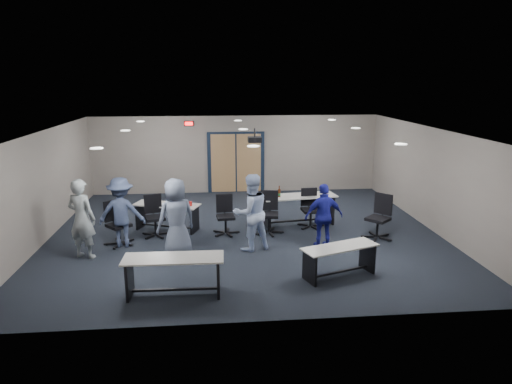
{
  "coord_description": "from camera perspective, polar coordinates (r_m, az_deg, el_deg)",
  "views": [
    {
      "loc": [
        -0.78,
        -11.36,
        3.98
      ],
      "look_at": [
        0.26,
        -0.3,
        1.18
      ],
      "focal_mm": 32.0,
      "sensor_mm": 36.0,
      "label": 1
    }
  ],
  "objects": [
    {
      "name": "chair_loose_right",
      "position": [
        11.88,
        15.01,
        -3.06
      ],
      "size": [
        1.01,
        1.01,
        1.13
      ],
      "primitive_type": null,
      "rotation": [
        0.0,
        0.0,
        -0.83
      ],
      "color": "black",
      "rests_on": "floor"
    },
    {
      "name": "floor",
      "position": [
        12.06,
        -1.37,
        -5.14
      ],
      "size": [
        10.0,
        10.0,
        0.0
      ],
      "primitive_type": "plane",
      "color": "black",
      "rests_on": "ground"
    },
    {
      "name": "person_plaid",
      "position": [
        10.43,
        -9.95,
        -3.22
      ],
      "size": [
        1.05,
        0.92,
        1.82
      ],
      "primitive_type": "imported",
      "rotation": [
        0.0,
        0.0,
        3.61
      ],
      "color": "slate",
      "rests_on": "floor"
    },
    {
      "name": "table_back_right",
      "position": [
        12.63,
        5.32,
        -1.57
      ],
      "size": [
        2.13,
        0.98,
        1.14
      ],
      "rotation": [
        0.0,
        0.0,
        0.15
      ],
      "color": "beige",
      "rests_on": "floor"
    },
    {
      "name": "person_lightblue",
      "position": [
        10.67,
        -0.64,
        -2.56
      ],
      "size": [
        1.09,
        0.98,
        1.83
      ],
      "primitive_type": "imported",
      "rotation": [
        0.0,
        0.0,
        3.53
      ],
      "color": "#C0D5FF",
      "rests_on": "floor"
    },
    {
      "name": "exit_sign",
      "position": [
        15.9,
        -8.39,
        8.46
      ],
      "size": [
        0.32,
        0.07,
        0.18
      ],
      "color": "black",
      "rests_on": "back_wall"
    },
    {
      "name": "chair_back_c",
      "position": [
        11.87,
        1.63,
        -2.66
      ],
      "size": [
        0.79,
        0.79,
        1.11
      ],
      "primitive_type": null,
      "rotation": [
        0.0,
        0.0,
        -0.15
      ],
      "color": "black",
      "rests_on": "floor"
    },
    {
      "name": "table_front_left",
      "position": [
        8.73,
        -10.24,
        -9.48
      ],
      "size": [
        1.87,
        0.66,
        0.75
      ],
      "rotation": [
        0.0,
        0.0,
        -0.02
      ],
      "color": "beige",
      "rests_on": "floor"
    },
    {
      "name": "person_back",
      "position": [
        11.36,
        -16.47,
        -2.45
      ],
      "size": [
        1.11,
        0.66,
        1.7
      ],
      "primitive_type": "imported",
      "rotation": [
        0.0,
        0.0,
        3.11
      ],
      "color": "#3D4A6D",
      "rests_on": "floor"
    },
    {
      "name": "double_door",
      "position": [
        16.11,
        -2.51,
        3.64
      ],
      "size": [
        2.0,
        0.07,
        2.2
      ],
      "color": "black",
      "rests_on": "back_wall"
    },
    {
      "name": "ceiling_projector",
      "position": [
        12.01,
        -0.17,
        6.6
      ],
      "size": [
        0.35,
        0.32,
        0.37
      ],
      "color": "black",
      "rests_on": "ceiling"
    },
    {
      "name": "ceiling",
      "position": [
        11.45,
        -1.45,
        7.72
      ],
      "size": [
        10.0,
        9.0,
        0.04
      ],
      "primitive_type": "cube",
      "color": "silver",
      "rests_on": "back_wall"
    },
    {
      "name": "chair_loose_left",
      "position": [
        11.55,
        -16.79,
        -3.79
      ],
      "size": [
        0.97,
        0.97,
        1.09
      ],
      "primitive_type": null,
      "rotation": [
        0.0,
        0.0,
        0.74
      ],
      "color": "black",
      "rests_on": "floor"
    },
    {
      "name": "right_wall",
      "position": [
        13.01,
        21.15,
        1.51
      ],
      "size": [
        0.04,
        9.0,
        2.7
      ],
      "primitive_type": "cube",
      "color": "gray",
      "rests_on": "floor"
    },
    {
      "name": "table_front_right",
      "position": [
        9.55,
        10.41,
        -7.85
      ],
      "size": [
        1.69,
        1.04,
        0.65
      ],
      "rotation": [
        0.0,
        0.0,
        0.34
      ],
      "color": "beige",
      "rests_on": "floor"
    },
    {
      "name": "table_back_left",
      "position": [
        12.39,
        -11.03,
        -2.49
      ],
      "size": [
        1.85,
        1.14,
        0.83
      ],
      "rotation": [
        0.0,
        0.0,
        -0.34
      ],
      "color": "beige",
      "rests_on": "floor"
    },
    {
      "name": "chair_back_b",
      "position": [
        11.83,
        -3.83,
        -2.93
      ],
      "size": [
        0.71,
        0.71,
        1.03
      ],
      "primitive_type": null,
      "rotation": [
        0.0,
        0.0,
        0.1
      ],
      "color": "black",
      "rests_on": "floor"
    },
    {
      "name": "chair_back_d",
      "position": [
        12.43,
        6.88,
        -2.09
      ],
      "size": [
        0.71,
        0.71,
        1.06
      ],
      "primitive_type": null,
      "rotation": [
        0.0,
        0.0,
        0.08
      ],
      "color": "black",
      "rests_on": "floor"
    },
    {
      "name": "ceiling_can_lights",
      "position": [
        11.7,
        -1.53,
        7.71
      ],
      "size": [
        6.24,
        5.74,
        0.02
      ],
      "primitive_type": null,
      "color": "white",
      "rests_on": "ceiling"
    },
    {
      "name": "person_gray",
      "position": [
        10.91,
        -20.94,
        -3.14
      ],
      "size": [
        0.78,
        0.66,
        1.83
      ],
      "primitive_type": "imported",
      "rotation": [
        0.0,
        0.0,
        2.76
      ],
      "color": "#9DA8AB",
      "rests_on": "floor"
    },
    {
      "name": "chair_back_a",
      "position": [
        11.96,
        -12.51,
        -2.97
      ],
      "size": [
        0.83,
        0.83,
        1.06
      ],
      "primitive_type": null,
      "rotation": [
        0.0,
        0.0,
        0.3
      ],
      "color": "black",
      "rests_on": "floor"
    },
    {
      "name": "left_wall",
      "position": [
        12.4,
        -25.13,
        0.53
      ],
      "size": [
        0.04,
        9.0,
        2.7
      ],
      "primitive_type": "cube",
      "color": "gray",
      "rests_on": "floor"
    },
    {
      "name": "front_wall",
      "position": [
        7.38,
        1.04,
        -6.73
      ],
      "size": [
        10.0,
        0.04,
        2.7
      ],
      "primitive_type": "cube",
      "color": "gray",
      "rests_on": "floor"
    },
    {
      "name": "person_navy",
      "position": [
        10.91,
        8.48,
        -3.03
      ],
      "size": [
        0.96,
        0.47,
        1.58
      ],
      "primitive_type": "imported",
      "rotation": [
        0.0,
        0.0,
        3.24
      ],
      "color": "navy",
      "rests_on": "floor"
    },
    {
      "name": "back_wall",
      "position": [
        16.09,
        -2.53,
        4.71
      ],
      "size": [
        10.0,
        0.04,
        2.7
      ],
      "primitive_type": "cube",
      "color": "gray",
      "rests_on": "floor"
    }
  ]
}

